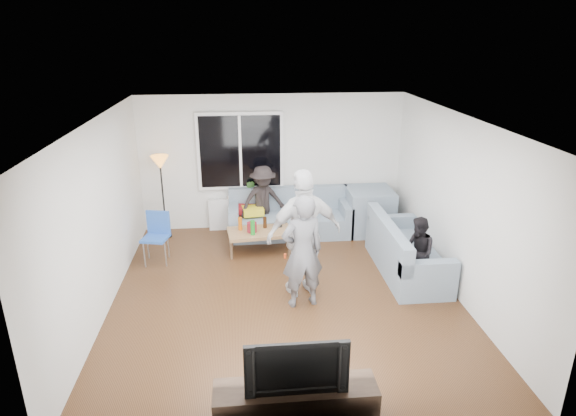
{
  "coord_description": "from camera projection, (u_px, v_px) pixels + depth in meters",
  "views": [
    {
      "loc": [
        -0.56,
        -6.3,
        3.69
      ],
      "look_at": [
        0.1,
        0.6,
        1.15
      ],
      "focal_mm": 30.36,
      "sensor_mm": 36.0,
      "label": 1
    }
  ],
  "objects": [
    {
      "name": "floor_lamp",
      "position": [
        163.0,
        197.0,
        8.99
      ],
      "size": [
        0.32,
        0.32,
        1.56
      ],
      "primitive_type": null,
      "color": "orange",
      "rests_on": "floor"
    },
    {
      "name": "sofa_right_section",
      "position": [
        408.0,
        247.0,
        7.78
      ],
      "size": [
        2.0,
        0.85,
        0.85
      ],
      "primitive_type": null,
      "rotation": [
        0.0,
        0.0,
        1.57
      ],
      "color": "slate",
      "rests_on": "floor"
    },
    {
      "name": "coffee_table",
      "position": [
        260.0,
        241.0,
        8.55
      ],
      "size": [
        1.16,
        0.71,
        0.4
      ],
      "primitive_type": "cube",
      "rotation": [
        0.0,
        0.0,
        0.11
      ],
      "color": "#A77F51",
      "rests_on": "floor"
    },
    {
      "name": "window_mullion",
      "position": [
        240.0,
        152.0,
        9.09
      ],
      "size": [
        0.05,
        0.03,
        1.35
      ],
      "primitive_type": "cube",
      "color": "white",
      "rests_on": "window_frame"
    },
    {
      "name": "wall_left",
      "position": [
        99.0,
        219.0,
        6.54
      ],
      "size": [
        0.04,
        5.5,
        2.6
      ],
      "primitive_type": "cube",
      "color": "silver",
      "rests_on": "ground"
    },
    {
      "name": "sofa_corner",
      "position": [
        369.0,
        211.0,
        9.35
      ],
      "size": [
        0.85,
        0.85,
        0.85
      ],
      "primitive_type": "cube",
      "color": "slate",
      "rests_on": "floor"
    },
    {
      "name": "bottle_a",
      "position": [
        240.0,
        224.0,
        8.48
      ],
      "size": [
        0.07,
        0.07,
        0.23
      ],
      "primitive_type": "cylinder",
      "color": "#C1590B",
      "rests_on": "coffee_table"
    },
    {
      "name": "ceiling",
      "position": [
        285.0,
        118.0,
        6.31
      ],
      "size": [
        5.0,
        5.5,
        0.04
      ],
      "primitive_type": "cube",
      "color": "white",
      "rests_on": "ground"
    },
    {
      "name": "spectator_back",
      "position": [
        263.0,
        201.0,
        9.11
      ],
      "size": [
        0.98,
        0.73,
        1.35
      ],
      "primitive_type": "imported",
      "rotation": [
        0.0,
        0.0,
        0.29
      ],
      "color": "black",
      "rests_on": "floor"
    },
    {
      "name": "tv_console",
      "position": [
        295.0,
        405.0,
        4.79
      ],
      "size": [
        1.6,
        0.4,
        0.44
      ],
      "primitive_type": "cube",
      "color": "#37271B",
      "rests_on": "floor"
    },
    {
      "name": "floor",
      "position": [
        285.0,
        296.0,
        7.22
      ],
      "size": [
        5.0,
        5.5,
        0.04
      ],
      "primitive_type": "cube",
      "color": "#56351C",
      "rests_on": "ground"
    },
    {
      "name": "cushion_red",
      "position": [
        246.0,
        210.0,
        9.17
      ],
      "size": [
        0.41,
        0.36,
        0.13
      ],
      "primitive_type": "cube",
      "rotation": [
        0.0,
        0.0,
        -0.18
      ],
      "color": "maroon",
      "rests_on": "sofa_back_section"
    },
    {
      "name": "pitcher",
      "position": [
        252.0,
        227.0,
        8.41
      ],
      "size": [
        0.17,
        0.17,
        0.17
      ],
      "primitive_type": "cylinder",
      "color": "maroon",
      "rests_on": "coffee_table"
    },
    {
      "name": "potted_plant",
      "position": [
        250.0,
        190.0,
        9.34
      ],
      "size": [
        0.25,
        0.22,
        0.37
      ],
      "primitive_type": "imported",
      "rotation": [
        0.0,
        0.0,
        -0.33
      ],
      "color": "#376528",
      "rests_on": "radiator"
    },
    {
      "name": "window_glass",
      "position": [
        240.0,
        152.0,
        9.1
      ],
      "size": [
        1.5,
        0.02,
        1.35
      ],
      "primitive_type": "cube",
      "color": "black",
      "rests_on": "window_frame"
    },
    {
      "name": "player_right",
      "position": [
        304.0,
        234.0,
        6.96
      ],
      "size": [
        1.19,
        0.72,
        1.9
      ],
      "primitive_type": "imported",
      "rotation": [
        0.0,
        0.0,
        3.38
      ],
      "color": "silver",
      "rests_on": "floor"
    },
    {
      "name": "wall_back",
      "position": [
        272.0,
        162.0,
        9.35
      ],
      "size": [
        5.0,
        0.04,
        2.6
      ],
      "primitive_type": "cube",
      "color": "silver",
      "rests_on": "ground"
    },
    {
      "name": "cushion_yellow",
      "position": [
        253.0,
        211.0,
        9.1
      ],
      "size": [
        0.42,
        0.37,
        0.14
      ],
      "primitive_type": "cube",
      "rotation": [
        0.0,
        0.0,
        0.14
      ],
      "color": "yellow",
      "rests_on": "sofa_back_section"
    },
    {
      "name": "wall_right",
      "position": [
        459.0,
        207.0,
        6.99
      ],
      "size": [
        0.04,
        5.5,
        2.6
      ],
      "primitive_type": "cube",
      "color": "silver",
      "rests_on": "ground"
    },
    {
      "name": "window_frame",
      "position": [
        240.0,
        151.0,
        9.14
      ],
      "size": [
        1.62,
        0.06,
        1.47
      ],
      "primitive_type": "cube",
      "color": "white",
      "rests_on": "wall_back"
    },
    {
      "name": "player_left",
      "position": [
        302.0,
        252.0,
        6.69
      ],
      "size": [
        0.67,
        0.51,
        1.64
      ],
      "primitive_type": "imported",
      "rotation": [
        0.0,
        0.0,
        3.35
      ],
      "color": "#54555A",
      "rests_on": "floor"
    },
    {
      "name": "sofa_back_section",
      "position": [
        290.0,
        213.0,
        9.22
      ],
      "size": [
        2.3,
        0.85,
        0.85
      ],
      "primitive_type": null,
      "color": "slate",
      "rests_on": "floor"
    },
    {
      "name": "side_chair",
      "position": [
        155.0,
        239.0,
        8.08
      ],
      "size": [
        0.48,
        0.48,
        0.86
      ],
      "primitive_type": null,
      "rotation": [
        0.0,
        0.0,
        -0.24
      ],
      "color": "blue",
      "rests_on": "floor"
    },
    {
      "name": "spectator_right",
      "position": [
        418.0,
        252.0,
        7.31
      ],
      "size": [
        0.47,
        0.58,
        1.1
      ],
      "primitive_type": "imported",
      "rotation": [
        0.0,
        0.0,
        -1.45
      ],
      "color": "black",
      "rests_on": "floor"
    },
    {
      "name": "wall_front",
      "position": [
        314.0,
        326.0,
        4.18
      ],
      "size": [
        5.0,
        0.04,
        2.6
      ],
      "primitive_type": "cube",
      "color": "silver",
      "rests_on": "ground"
    },
    {
      "name": "bottle_e",
      "position": [
        280.0,
        222.0,
        8.61
      ],
      "size": [
        0.07,
        0.07,
        0.21
      ],
      "primitive_type": "cylinder",
      "color": "black",
      "rests_on": "coffee_table"
    },
    {
      "name": "radiator",
      "position": [
        242.0,
        214.0,
        9.53
      ],
      "size": [
        1.3,
        0.12,
        0.62
      ],
      "primitive_type": "cube",
      "color": "silver",
      "rests_on": "floor"
    },
    {
      "name": "bottle_b",
      "position": [
        253.0,
        228.0,
        8.28
      ],
      "size": [
        0.08,
        0.08,
        0.26
      ],
      "primitive_type": "cylinder",
      "color": "#198A23",
      "rests_on": "coffee_table"
    },
    {
      "name": "television",
      "position": [
        296.0,
        363.0,
        4.62
      ],
      "size": [
        0.99,
        0.13,
        0.57
      ],
      "primitive_type": "imported",
      "color": "black",
      "rests_on": "tv_console"
    },
    {
      "name": "vase",
      "position": [
        231.0,
        196.0,
        9.35
      ],
      "size": [
        0.15,
        0.15,
        0.15
      ],
      "primitive_type": "imported",
      "rotation": [
        0.0,
        0.0,
        -0.01
      ],
      "color": "silver",
      "rests_on": "radiator"
    },
    {
      "name": "bottle_c",
      "position": [
        265.0,
        223.0,
        8.58
      ],
      "size": [
        0.07,
        0.07,
        0.2
      ],
      "primitive_type": "cylinder",
      "color": "black",
      "rests_on": "coffee_table"
    }
  ]
}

